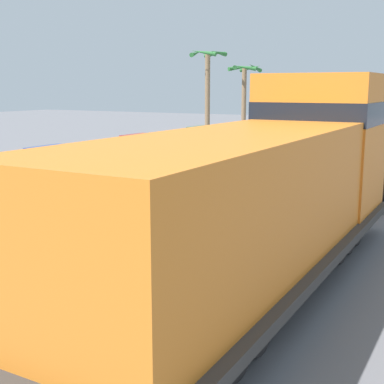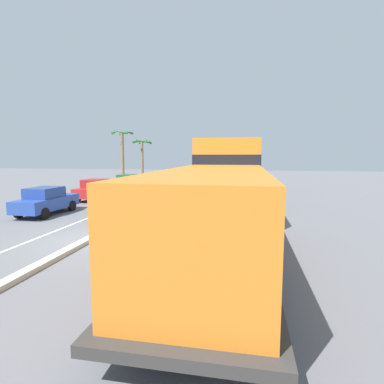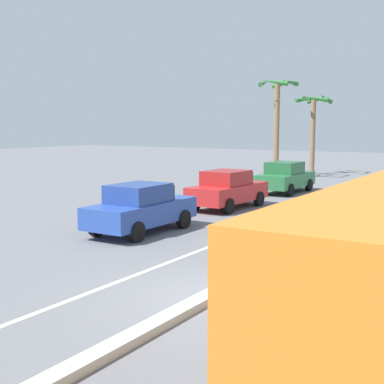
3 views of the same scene
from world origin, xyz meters
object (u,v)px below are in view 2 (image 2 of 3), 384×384
locomotive (221,205)px  parked_car_green (128,182)px  hopper_car_lead (235,175)px  parked_car_red (96,189)px  parked_car_blue (46,201)px  palm_tree_far (142,150)px  palm_tree_near (122,146)px  hopper_car_middle (240,168)px  cyclist (136,214)px

locomotive → parked_car_green: (-10.80, 17.79, -0.98)m
hopper_car_lead → parked_car_red: (-10.84, -0.66, -1.26)m
locomotive → hopper_car_lead: locomotive is taller
parked_car_blue → palm_tree_far: (-2.38, 23.16, 3.39)m
parked_car_red → hopper_car_lead: bearing=3.5°
hopper_car_lead → palm_tree_near: bearing=139.4°
parked_car_red → palm_tree_near: bearing=104.3°
parked_car_blue → parked_car_green: bearing=89.9°
locomotive → parked_car_green: bearing=121.3°
parked_car_red → parked_car_green: 6.30m
hopper_car_middle → palm_tree_near: (-14.08, 0.47, 2.52)m
parked_car_red → cyclist: cyclist is taller
hopper_car_middle → parked_car_blue: size_ratio=2.52×
hopper_car_middle → cyclist: size_ratio=6.18×
cyclist → palm_tree_far: palm_tree_far is taller
parked_car_blue → parked_car_red: (-0.02, 6.06, 0.00)m
hopper_car_middle → cyclist: hopper_car_middle is taller
palm_tree_near → cyclist: bearing=-65.3°
hopper_car_lead → palm_tree_near: palm_tree_near is taller
cyclist → palm_tree_near: (-9.95, 21.65, 3.78)m
hopper_car_lead → cyclist: bearing=-113.3°
palm_tree_far → hopper_car_lead: bearing=-51.2°
hopper_car_middle → parked_car_red: hopper_car_middle is taller
hopper_car_lead → palm_tree_far: bearing=128.8°
parked_car_green → palm_tree_near: bearing=117.0°
hopper_car_middle → locomotive: bearing=-90.0°
hopper_car_middle → parked_car_red: (-10.84, -12.26, -1.26)m
parked_car_blue → cyclist: cyclist is taller
locomotive → palm_tree_near: 28.16m
parked_car_green → parked_car_red: bearing=-90.4°
locomotive → cyclist: 4.97m
hopper_car_lead → parked_car_green: hopper_car_lead is taller
parked_car_green → cyclist: 16.61m
hopper_car_lead → hopper_car_middle: 11.60m
locomotive → hopper_car_middle: 23.76m
hopper_car_lead → parked_car_blue: bearing=-148.1°
hopper_car_lead → parked_car_blue: hopper_car_lead is taller
locomotive → hopper_car_lead: 12.16m
parked_car_blue → locomotive: bearing=-26.7°
hopper_car_middle → palm_tree_far: (-13.20, 4.84, 2.12)m
parked_car_blue → cyclist: size_ratio=2.45×
hopper_car_lead → hopper_car_middle: (0.00, 11.60, 0.00)m
parked_car_red → palm_tree_far: (-2.36, 17.10, 3.39)m
parked_car_green → palm_tree_far: bearing=102.5°
parked_car_green → palm_tree_far: palm_tree_far is taller
palm_tree_far → parked_car_red: bearing=-82.1°
hopper_car_lead → palm_tree_far: palm_tree_far is taller
palm_tree_far → parked_car_blue: bearing=-84.1°
locomotive → cyclist: size_ratio=6.77×
locomotive → parked_car_red: 15.83m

